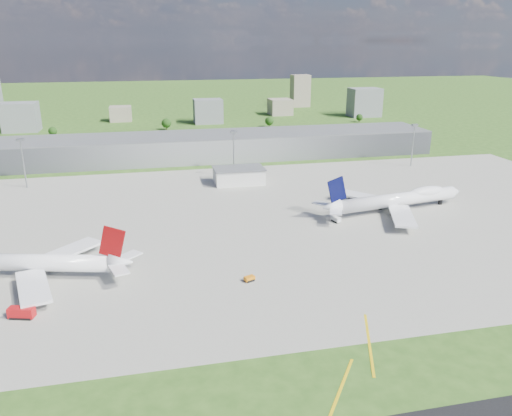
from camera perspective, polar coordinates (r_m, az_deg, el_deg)
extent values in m
plane|color=#2D5019|center=(316.32, -5.42, 5.14)|extent=(1400.00, 1400.00, 0.00)
cube|color=gray|center=(213.91, 0.96, -1.39)|extent=(360.00, 190.00, 0.08)
cube|color=gray|center=(329.26, -5.79, 7.00)|extent=(300.00, 42.00, 15.00)
cube|color=silver|center=(268.82, -1.98, 3.68)|extent=(26.00, 16.00, 8.00)
cylinder|color=gray|center=(284.43, -25.02, 4.53)|extent=(0.70, 0.70, 25.00)
cube|color=gray|center=(281.99, -25.38, 7.05)|extent=(3.50, 2.00, 1.20)
cylinder|color=gray|center=(281.17, -2.56, 6.12)|extent=(0.70, 0.70, 25.00)
cube|color=gray|center=(278.69, -2.60, 8.69)|extent=(3.50, 2.00, 1.20)
cylinder|color=gray|center=(318.45, 17.47, 6.76)|extent=(0.70, 0.70, 25.00)
cube|color=gray|center=(316.26, 17.70, 9.03)|extent=(3.50, 2.00, 1.20)
cylinder|color=white|center=(177.94, -24.67, -5.67)|extent=(53.72, 19.07, 5.59)
cone|color=white|center=(166.16, -15.14, -5.96)|extent=(8.63, 7.30, 5.59)
cube|color=#961608|center=(179.44, -25.13, -6.14)|extent=(43.47, 13.42, 1.21)
cube|color=white|center=(164.45, -24.12, -8.22)|extent=(14.51, 25.59, 0.84)
cube|color=white|center=(186.27, -20.64, -4.63)|extent=(23.00, 23.14, 0.84)
cube|color=maroon|center=(164.27, -16.11, -3.80)|extent=(9.10, 2.80, 11.26)
cylinder|color=#38383D|center=(168.97, -24.23, -8.18)|extent=(5.71, 4.18, 2.98)
cylinder|color=#38383D|center=(184.90, -21.64, -5.53)|extent=(5.71, 4.18, 2.98)
cube|color=black|center=(173.68, -23.43, -7.53)|extent=(1.73, 1.46, 2.33)
cube|color=black|center=(180.50, -22.33, -6.39)|extent=(1.73, 1.46, 2.33)
cylinder|color=white|center=(232.72, 15.90, 0.94)|extent=(60.90, 15.97, 6.07)
cone|color=white|center=(253.63, 21.82, 1.74)|extent=(5.83, 6.80, 6.07)
cone|color=white|center=(213.84, 8.59, 0.13)|extent=(8.73, 7.28, 6.07)
cube|color=#1B3995|center=(234.44, 16.24, 0.55)|extent=(49.53, 10.64, 1.27)
ellipsoid|color=white|center=(241.95, 18.92, 1.76)|extent=(20.17, 9.18, 5.47)
cube|color=white|center=(239.68, 12.06, 1.32)|extent=(24.17, 26.70, 0.88)
cube|color=white|center=(216.97, 16.36, -0.87)|extent=(17.84, 28.68, 0.88)
cube|color=#060932|center=(212.93, 9.25, 2.04)|extent=(9.71, 2.09, 11.84)
cylinder|color=#38383D|center=(237.54, 13.57, 0.58)|extent=(5.83, 3.98, 3.13)
cylinder|color=#38383D|center=(242.14, 11.16, 1.09)|extent=(5.83, 3.98, 3.13)
cylinder|color=#38383D|center=(224.23, 16.13, -0.72)|extent=(5.83, 3.98, 3.13)
cylinder|color=#38383D|center=(213.68, 16.51, -1.71)|extent=(5.83, 3.98, 3.13)
cube|color=black|center=(233.88, 14.02, 0.12)|extent=(1.74, 1.42, 2.45)
cube|color=black|center=(227.22, 15.30, -0.54)|extent=(1.74, 1.42, 2.45)
cube|color=black|center=(249.24, 20.30, 0.64)|extent=(1.74, 1.42, 2.45)
cube|color=#B60D11|center=(154.93, -25.23, -10.73)|extent=(7.55, 4.48, 2.84)
cube|color=black|center=(155.59, -25.15, -11.19)|extent=(6.56, 4.32, 0.70)
cube|color=orange|center=(160.70, -0.76, -8.03)|extent=(3.78, 2.99, 1.33)
cube|color=black|center=(160.99, -0.75, -8.24)|extent=(3.36, 2.90, 0.70)
cube|color=silver|center=(213.81, 9.13, -1.24)|extent=(3.30, 4.97, 2.01)
cube|color=black|center=(214.15, 9.11, -1.49)|extent=(3.19, 4.35, 0.70)
cube|color=silver|center=(247.88, 17.68, 0.87)|extent=(4.86, 3.57, 1.96)
cube|color=black|center=(248.17, 17.66, 0.66)|extent=(4.28, 3.41, 0.70)
cube|color=slate|center=(471.15, -25.30, 9.38)|extent=(28.00, 22.00, 24.00)
cube|color=gray|center=(500.52, -15.20, 10.36)|extent=(20.00, 18.00, 14.00)
cube|color=slate|center=(473.10, -5.50, 10.95)|extent=(26.00, 20.00, 22.00)
cube|color=gray|center=(527.74, 2.77, 11.47)|extent=(22.00, 24.00, 16.00)
cube|color=slate|center=(525.91, 12.29, 11.72)|extent=(30.00, 22.00, 28.00)
cube|color=gray|center=(595.07, 5.07, 13.20)|extent=(20.00, 18.00, 36.00)
cylinder|color=#382314|center=(432.90, -22.17, 7.70)|extent=(0.70, 0.70, 3.00)
sphere|color=black|center=(432.35, -22.22, 8.14)|extent=(6.75, 6.75, 6.75)
cylinder|color=#382314|center=(441.69, -10.19, 9.00)|extent=(0.70, 0.70, 3.60)
sphere|color=black|center=(441.05, -10.22, 9.52)|extent=(8.10, 8.10, 8.10)
cylinder|color=#382314|center=(449.29, 1.53, 9.43)|extent=(0.70, 0.70, 3.40)
sphere|color=black|center=(448.70, 1.53, 9.91)|extent=(7.65, 7.65, 7.65)
cylinder|color=#382314|center=(487.75, 11.71, 9.75)|extent=(0.70, 0.70, 2.80)
sphere|color=black|center=(487.30, 11.73, 10.11)|extent=(6.30, 6.30, 6.30)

